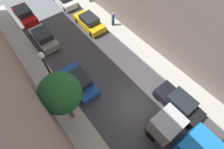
% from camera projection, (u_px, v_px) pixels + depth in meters
% --- Properties ---
extents(ground, '(32.00, 32.00, 0.00)m').
position_uv_depth(ground, '(137.00, 107.00, 14.85)').
color(ground, '#423F42').
extents(sidewalk_left, '(2.00, 44.00, 0.15)m').
position_uv_depth(sidewalk_left, '(90.00, 144.00, 13.04)').
color(sidewalk_left, '#B7B2A8').
rests_on(sidewalk_left, ground).
extents(sidewalk_right, '(2.00, 44.00, 0.15)m').
position_uv_depth(sidewalk_right, '(174.00, 76.00, 16.52)').
color(sidewalk_right, '#B7B2A8').
rests_on(sidewalk_right, ground).
extents(parked_car_left_1, '(1.78, 4.20, 1.57)m').
position_uv_depth(parked_car_left_1, '(79.00, 82.00, 15.42)').
color(parked_car_left_1, '#194799').
rests_on(parked_car_left_1, ground).
extents(parked_car_left_2, '(1.78, 4.20, 1.57)m').
position_uv_depth(parked_car_left_2, '(44.00, 38.00, 18.57)').
color(parked_car_left_2, gray).
rests_on(parked_car_left_2, ground).
extents(parked_car_left_3, '(1.78, 4.20, 1.57)m').
position_uv_depth(parked_car_left_3, '(24.00, 14.00, 20.85)').
color(parked_car_left_3, red).
rests_on(parked_car_left_3, ground).
extents(parked_car_right_2, '(1.78, 4.20, 1.57)m').
position_uv_depth(parked_car_right_2, '(179.00, 103.00, 14.25)').
color(parked_car_right_2, black).
rests_on(parked_car_right_2, ground).
extents(parked_car_right_3, '(1.78, 4.20, 1.57)m').
position_uv_depth(parked_car_right_3, '(89.00, 22.00, 20.02)').
color(parked_car_right_3, gold).
rests_on(parked_car_right_3, ground).
extents(pedestrian, '(0.40, 0.36, 1.72)m').
position_uv_depth(pedestrian, '(113.00, 19.00, 19.84)').
color(pedestrian, '#2D334C').
rests_on(pedestrian, sidewalk_right).
extents(street_tree_0, '(2.82, 2.82, 5.50)m').
position_uv_depth(street_tree_0, '(61.00, 93.00, 10.85)').
color(street_tree_0, brown).
rests_on(street_tree_0, sidewalk_left).
extents(lamp_post, '(0.44, 0.44, 6.05)m').
position_uv_depth(lamp_post, '(50.00, 73.00, 11.89)').
color(lamp_post, '#333338').
rests_on(lamp_post, sidewalk_left).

